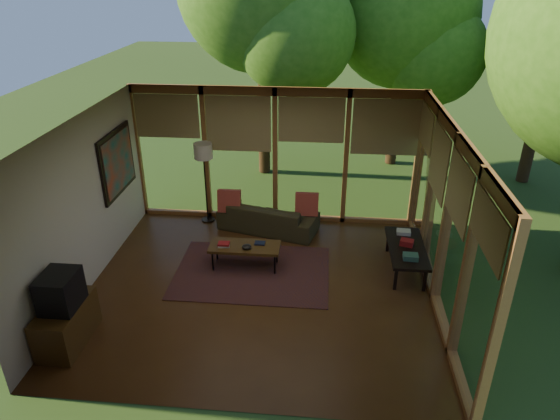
# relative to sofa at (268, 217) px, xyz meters

# --- Properties ---
(floor) EXTENTS (5.50, 5.50, 0.00)m
(floor) POSITION_rel_sofa_xyz_m (0.09, -2.00, -0.28)
(floor) COLOR #563216
(floor) RESTS_ON ground
(ceiling) EXTENTS (5.50, 5.50, 0.00)m
(ceiling) POSITION_rel_sofa_xyz_m (0.09, -2.00, 2.42)
(ceiling) COLOR white
(ceiling) RESTS_ON ground
(wall_left) EXTENTS (0.04, 5.00, 2.70)m
(wall_left) POSITION_rel_sofa_xyz_m (-2.66, -2.00, 1.07)
(wall_left) COLOR silver
(wall_left) RESTS_ON ground
(wall_front) EXTENTS (5.50, 0.04, 2.70)m
(wall_front) POSITION_rel_sofa_xyz_m (0.09, -4.50, 1.07)
(wall_front) COLOR silver
(wall_front) RESTS_ON ground
(window_wall_back) EXTENTS (5.50, 0.12, 2.70)m
(window_wall_back) POSITION_rel_sofa_xyz_m (0.09, 0.50, 1.07)
(window_wall_back) COLOR #9E6131
(window_wall_back) RESTS_ON ground
(window_wall_right) EXTENTS (0.12, 5.00, 2.70)m
(window_wall_right) POSITION_rel_sofa_xyz_m (2.84, -2.00, 1.07)
(window_wall_right) COLOR #9E6131
(window_wall_right) RESTS_ON ground
(tree_ne) EXTENTS (3.39, 3.39, 5.34)m
(tree_ne) POSITION_rel_sofa_xyz_m (2.80, 4.07, 3.35)
(tree_ne) COLOR #3B2615
(tree_ne) RESTS_ON ground
(tree_far) EXTENTS (2.69, 2.69, 4.71)m
(tree_far) POSITION_rel_sofa_xyz_m (5.85, 3.04, 3.07)
(tree_far) COLOR #3B2615
(tree_far) RESTS_ON ground
(rug) EXTENTS (2.59, 1.84, 0.01)m
(rug) POSITION_rel_sofa_xyz_m (-0.10, -1.56, -0.27)
(rug) COLOR brown
(rug) RESTS_ON floor
(sofa) EXTENTS (2.03, 1.21, 0.56)m
(sofa) POSITION_rel_sofa_xyz_m (0.00, 0.00, 0.00)
(sofa) COLOR #3B361D
(sofa) RESTS_ON floor
(pillow_left) EXTENTS (0.44, 0.23, 0.46)m
(pillow_left) POSITION_rel_sofa_xyz_m (-0.75, -0.05, 0.32)
(pillow_left) COLOR maroon
(pillow_left) RESTS_ON sofa
(pillow_right) EXTENTS (0.44, 0.23, 0.46)m
(pillow_right) POSITION_rel_sofa_xyz_m (0.75, -0.05, 0.32)
(pillow_right) COLOR maroon
(pillow_right) RESTS_ON sofa
(ct_book_lower) EXTENTS (0.21, 0.17, 0.03)m
(ct_book_lower) POSITION_rel_sofa_xyz_m (-0.59, -1.44, 0.16)
(ct_book_lower) COLOR beige
(ct_book_lower) RESTS_ON coffee_table
(ct_book_upper) EXTENTS (0.20, 0.15, 0.03)m
(ct_book_upper) POSITION_rel_sofa_xyz_m (-0.59, -1.44, 0.19)
(ct_book_upper) COLOR maroon
(ct_book_upper) RESTS_ON coffee_table
(ct_book_side) EXTENTS (0.18, 0.14, 0.03)m
(ct_book_side) POSITION_rel_sofa_xyz_m (0.01, -1.31, 0.16)
(ct_book_side) COLOR black
(ct_book_side) RESTS_ON coffee_table
(ct_bowl) EXTENTS (0.16, 0.16, 0.07)m
(ct_bowl) POSITION_rel_sofa_xyz_m (-0.19, -1.49, 0.18)
(ct_bowl) COLOR black
(ct_bowl) RESTS_ON coffee_table
(media_cabinet) EXTENTS (0.50, 1.00, 0.60)m
(media_cabinet) POSITION_rel_sofa_xyz_m (-2.38, -3.50, 0.02)
(media_cabinet) COLOR #533716
(media_cabinet) RESTS_ON floor
(television) EXTENTS (0.45, 0.55, 0.50)m
(television) POSITION_rel_sofa_xyz_m (-2.36, -3.50, 0.57)
(television) COLOR black
(television) RESTS_ON media_cabinet
(console_book_a) EXTENTS (0.25, 0.18, 0.09)m
(console_book_a) POSITION_rel_sofa_xyz_m (2.49, -1.63, 0.22)
(console_book_a) COLOR #355E55
(console_book_a) RESTS_ON side_console
(console_book_b) EXTENTS (0.25, 0.22, 0.10)m
(console_book_b) POSITION_rel_sofa_xyz_m (2.49, -1.18, 0.23)
(console_book_b) COLOR maroon
(console_book_b) RESTS_ON side_console
(console_book_c) EXTENTS (0.25, 0.19, 0.06)m
(console_book_c) POSITION_rel_sofa_xyz_m (2.49, -0.78, 0.21)
(console_book_c) COLOR beige
(console_book_c) RESTS_ON side_console
(floor_lamp) EXTENTS (0.36, 0.36, 1.65)m
(floor_lamp) POSITION_rel_sofa_xyz_m (-1.28, 0.27, 1.13)
(floor_lamp) COLOR black
(floor_lamp) RESTS_ON floor
(coffee_table) EXTENTS (1.20, 0.50, 0.43)m
(coffee_table) POSITION_rel_sofa_xyz_m (-0.24, -1.39, 0.11)
(coffee_table) COLOR #533716
(coffee_table) RESTS_ON floor
(side_console) EXTENTS (0.60, 1.40, 0.46)m
(side_console) POSITION_rel_sofa_xyz_m (2.49, -1.23, 0.13)
(side_console) COLOR black
(side_console) RESTS_ON floor
(wall_painting) EXTENTS (0.06, 1.35, 1.15)m
(wall_painting) POSITION_rel_sofa_xyz_m (-2.62, -0.60, 1.27)
(wall_painting) COLOR black
(wall_painting) RESTS_ON wall_left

